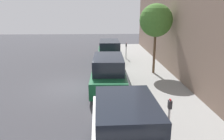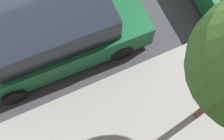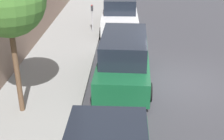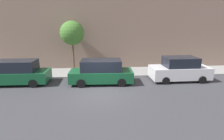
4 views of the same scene
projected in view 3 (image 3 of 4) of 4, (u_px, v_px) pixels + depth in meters
name	position (u px, v px, depth m)	size (l,w,h in m)	color
ground_plane	(177.00, 83.00, 12.26)	(60.00, 60.00, 0.00)	#38383D
sidewalk	(50.00, 78.00, 12.44)	(3.11, 32.00, 0.15)	gray
parked_suv_nearest	(120.00, 15.00, 17.96)	(2.08, 4.84, 1.98)	silver
parked_minivan_second	(124.00, 59.00, 12.06)	(2.02, 4.95, 1.90)	#14512D
parking_meter_near	(92.00, 15.00, 17.24)	(0.11, 0.15, 1.53)	#ADADB2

